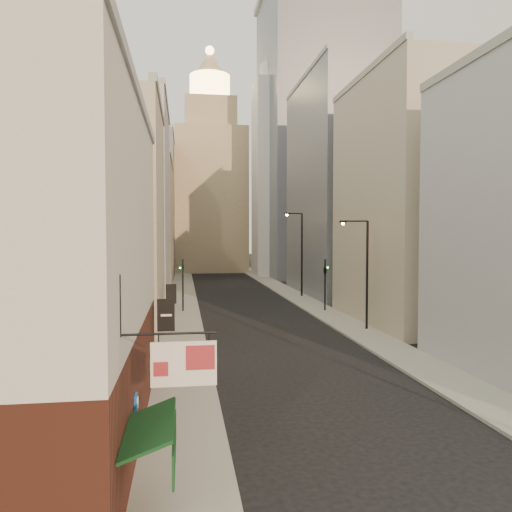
{
  "coord_description": "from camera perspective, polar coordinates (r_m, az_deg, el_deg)",
  "views": [
    {
      "loc": [
        -6.5,
        -9.13,
        7.29
      ],
      "look_at": [
        -1.94,
        22.02,
        5.95
      ],
      "focal_mm": 35.0,
      "sensor_mm": 36.0,
      "label": 1
    }
  ],
  "objects": [
    {
      "name": "right_bldg_beige",
      "position": [
        43.37,
        17.03,
        5.91
      ],
      "size": [
        8.0,
        16.0,
        20.0
      ],
      "primitive_type": "cube",
      "color": "tan",
      "rests_on": "ground"
    },
    {
      "name": "sidewalk_right",
      "position": [
        65.83,
        3.11,
        -3.86
      ],
      "size": [
        3.0,
        140.0,
        0.15
      ],
      "primitive_type": "cube",
      "color": "gray",
      "rests_on": "ground"
    },
    {
      "name": "left_bldg_wingrid",
      "position": [
        89.42,
        -11.91,
        5.41
      ],
      "size": [
        8.0,
        20.0,
        24.0
      ],
      "primitive_type": "cube",
      "color": "gray",
      "rests_on": "ground"
    },
    {
      "name": "sidewalk_left",
      "position": [
        64.53,
        -8.31,
        -4.01
      ],
      "size": [
        3.0,
        140.0,
        0.15
      ],
      "primitive_type": "cube",
      "color": "gray",
      "rests_on": "ground"
    },
    {
      "name": "left_bldg_beige",
      "position": [
        35.56,
        -17.26,
        3.47
      ],
      "size": [
        8.0,
        12.0,
        16.0
      ],
      "primitive_type": "cube",
      "color": "tan",
      "rests_on": "ground"
    },
    {
      "name": "left_bldg_grey",
      "position": [
        51.5,
        -14.52,
        5.38
      ],
      "size": [
        8.0,
        16.0,
        20.0
      ],
      "primitive_type": "cube",
      "color": "#9E9EA3",
      "rests_on": "ground"
    },
    {
      "name": "near_building_left",
      "position": [
        18.72,
        -22.19,
        -1.64
      ],
      "size": [
        8.3,
        23.04,
        12.3
      ],
      "color": "#5D291C",
      "rests_on": "ground"
    },
    {
      "name": "right_bldg_wingrid",
      "position": [
        62.22,
        9.08,
        7.67
      ],
      "size": [
        8.0,
        20.0,
        26.0
      ],
      "primitive_type": "cube",
      "color": "gray",
      "rests_on": "ground"
    },
    {
      "name": "white_tower",
      "position": [
        89.4,
        2.4,
        9.71
      ],
      "size": [
        8.0,
        8.0,
        41.5
      ],
      "color": "silver",
      "rests_on": "ground"
    },
    {
      "name": "streetlamp_mid",
      "position": [
        38.64,
        12.27,
        -1.33
      ],
      "size": [
        2.16,
        0.7,
        8.38
      ],
      "rotation": [
        0.0,
        0.0,
        -0.25
      ],
      "color": "black",
      "rests_on": "ground"
    },
    {
      "name": "traffic_light_right",
      "position": [
        47.51,
        7.9,
        -1.89
      ],
      "size": [
        0.66,
        0.66,
        5.0
      ],
      "rotation": [
        0.0,
        0.0,
        2.82
      ],
      "color": "black",
      "rests_on": "ground"
    },
    {
      "name": "left_bldg_tan",
      "position": [
        69.36,
        -12.91,
        3.38
      ],
      "size": [
        8.0,
        18.0,
        17.0
      ],
      "primitive_type": "cube",
      "color": "#988160",
      "rests_on": "ground"
    },
    {
      "name": "highrise",
      "position": [
        92.35,
        7.44,
        13.89
      ],
      "size": [
        21.0,
        23.0,
        51.2
      ],
      "color": "gray",
      "rests_on": "ground"
    },
    {
      "name": "clock_tower",
      "position": [
        101.81,
        -5.25,
        8.26
      ],
      "size": [
        14.0,
        14.0,
        44.9
      ],
      "color": "#988160",
      "rests_on": "ground"
    },
    {
      "name": "traffic_light_left",
      "position": [
        47.23,
        -8.37,
        -2.08
      ],
      "size": [
        0.61,
        0.55,
        5.0
      ],
      "rotation": [
        0.0,
        0.0,
        3.54
      ],
      "color": "black",
      "rests_on": "ground"
    },
    {
      "name": "streetlamp_far",
      "position": [
        58.23,
        5.06,
        0.77
      ],
      "size": [
        2.4,
        1.25,
        9.82
      ],
      "rotation": [
        0.0,
        0.0,
        0.43
      ],
      "color": "black",
      "rests_on": "ground"
    }
  ]
}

